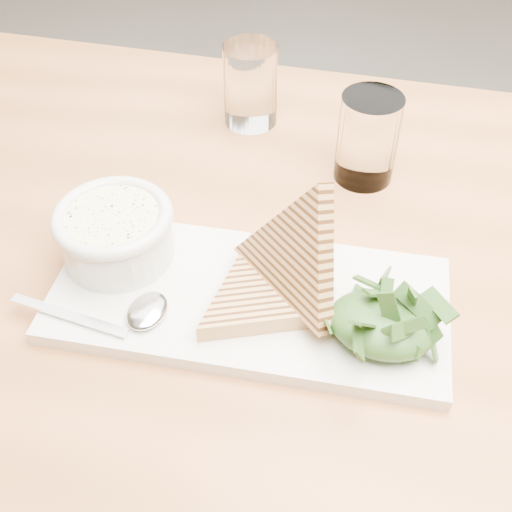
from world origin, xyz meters
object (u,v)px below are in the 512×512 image
(soup_bowl, at_px, (117,238))
(platter, at_px, (249,300))
(glass_far, at_px, (368,139))
(glass_near, at_px, (250,85))
(table_top, at_px, (208,289))

(soup_bowl, bearing_deg, platter, -1.85)
(soup_bowl, height_order, glass_far, glass_far)
(glass_near, bearing_deg, glass_far, -20.42)
(platter, bearing_deg, table_top, 158.80)
(table_top, relative_size, platter, 3.46)
(table_top, distance_m, soup_bowl, 0.11)
(platter, distance_m, glass_far, 0.25)
(platter, height_order, soup_bowl, soup_bowl)
(soup_bowl, distance_m, glass_near, 0.30)
(platter, relative_size, soup_bowl, 3.43)
(table_top, xyz_separation_m, platter, (0.06, -0.02, 0.03))
(table_top, height_order, glass_far, glass_far)
(platter, height_order, glass_near, glass_near)
(table_top, distance_m, platter, 0.07)
(table_top, distance_m, glass_far, 0.26)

